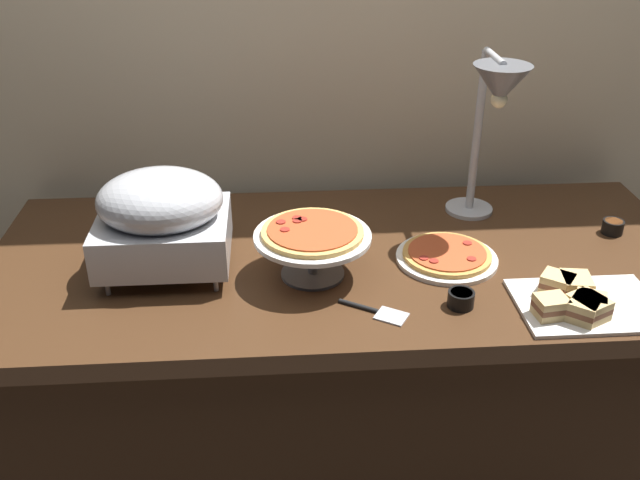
{
  "coord_description": "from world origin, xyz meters",
  "views": [
    {
      "loc": [
        -0.18,
        -1.63,
        1.7
      ],
      "look_at": [
        -0.07,
        0.0,
        0.81
      ],
      "focal_mm": 39.64,
      "sensor_mm": 36.0,
      "label": 1
    }
  ],
  "objects_px": {
    "sauce_cup_far": "(613,226)",
    "sauce_cup_near": "(461,298)",
    "heat_lamp": "(495,101)",
    "serving_spatula": "(375,311)",
    "chafing_dish": "(162,217)",
    "pizza_plate_center": "(312,238)",
    "sandwich_platter": "(580,301)",
    "pizza_plate_front": "(447,256)"
  },
  "relations": [
    {
      "from": "chafing_dish",
      "to": "sandwich_platter",
      "type": "distance_m",
      "value": 1.03
    },
    {
      "from": "pizza_plate_center",
      "to": "sauce_cup_far",
      "type": "height_order",
      "value": "pizza_plate_center"
    },
    {
      "from": "chafing_dish",
      "to": "sauce_cup_far",
      "type": "xyz_separation_m",
      "value": [
        1.23,
        0.11,
        -0.13
      ]
    },
    {
      "from": "pizza_plate_center",
      "to": "sauce_cup_near",
      "type": "distance_m",
      "value": 0.39
    },
    {
      "from": "chafing_dish",
      "to": "heat_lamp",
      "type": "relative_size",
      "value": 0.67
    },
    {
      "from": "heat_lamp",
      "to": "sauce_cup_near",
      "type": "xyz_separation_m",
      "value": [
        -0.15,
        -0.38,
        -0.36
      ]
    },
    {
      "from": "sauce_cup_near",
      "to": "pizza_plate_center",
      "type": "bearing_deg",
      "value": 153.84
    },
    {
      "from": "heat_lamp",
      "to": "sauce_cup_near",
      "type": "height_order",
      "value": "heat_lamp"
    },
    {
      "from": "heat_lamp",
      "to": "pizza_plate_front",
      "type": "xyz_separation_m",
      "value": [
        -0.13,
        -0.17,
        -0.37
      ]
    },
    {
      "from": "heat_lamp",
      "to": "serving_spatula",
      "type": "relative_size",
      "value": 3.01
    },
    {
      "from": "sandwich_platter",
      "to": "heat_lamp",
      "type": "bearing_deg",
      "value": 106.27
    },
    {
      "from": "pizza_plate_front",
      "to": "sauce_cup_far",
      "type": "distance_m",
      "value": 0.52
    },
    {
      "from": "pizza_plate_front",
      "to": "pizza_plate_center",
      "type": "distance_m",
      "value": 0.37
    },
    {
      "from": "sauce_cup_near",
      "to": "serving_spatula",
      "type": "bearing_deg",
      "value": -176.54
    },
    {
      "from": "heat_lamp",
      "to": "serving_spatula",
      "type": "bearing_deg",
      "value": -132.12
    },
    {
      "from": "pizza_plate_front",
      "to": "pizza_plate_center",
      "type": "relative_size",
      "value": 0.91
    },
    {
      "from": "heat_lamp",
      "to": "pizza_plate_front",
      "type": "height_order",
      "value": "heat_lamp"
    },
    {
      "from": "sandwich_platter",
      "to": "pizza_plate_front",
      "type": "bearing_deg",
      "value": 135.76
    },
    {
      "from": "heat_lamp",
      "to": "pizza_plate_front",
      "type": "distance_m",
      "value": 0.42
    },
    {
      "from": "sandwich_platter",
      "to": "sauce_cup_near",
      "type": "height_order",
      "value": "sandwich_platter"
    },
    {
      "from": "sauce_cup_far",
      "to": "sauce_cup_near",
      "type": "bearing_deg",
      "value": -147.26
    },
    {
      "from": "sandwich_platter",
      "to": "pizza_plate_center",
      "type": "bearing_deg",
      "value": 161.72
    },
    {
      "from": "sauce_cup_near",
      "to": "sauce_cup_far",
      "type": "height_order",
      "value": "same"
    },
    {
      "from": "chafing_dish",
      "to": "pizza_plate_center",
      "type": "relative_size",
      "value": 1.11
    },
    {
      "from": "heat_lamp",
      "to": "sauce_cup_far",
      "type": "bearing_deg",
      "value": -7.43
    },
    {
      "from": "pizza_plate_front",
      "to": "sandwich_platter",
      "type": "bearing_deg",
      "value": -44.24
    },
    {
      "from": "chafing_dish",
      "to": "pizza_plate_front",
      "type": "relative_size",
      "value": 1.22
    },
    {
      "from": "chafing_dish",
      "to": "heat_lamp",
      "type": "xyz_separation_m",
      "value": [
        0.86,
        0.16,
        0.23
      ]
    },
    {
      "from": "chafing_dish",
      "to": "sauce_cup_far",
      "type": "height_order",
      "value": "chafing_dish"
    },
    {
      "from": "chafing_dish",
      "to": "sandwich_platter",
      "type": "relative_size",
      "value": 0.97
    },
    {
      "from": "sauce_cup_near",
      "to": "sauce_cup_far",
      "type": "xyz_separation_m",
      "value": [
        0.52,
        0.33,
        -0.0
      ]
    },
    {
      "from": "heat_lamp",
      "to": "sauce_cup_far",
      "type": "xyz_separation_m",
      "value": [
        0.37,
        -0.05,
        -0.36
      ]
    },
    {
      "from": "sauce_cup_near",
      "to": "serving_spatula",
      "type": "height_order",
      "value": "sauce_cup_near"
    },
    {
      "from": "heat_lamp",
      "to": "chafing_dish",
      "type": "bearing_deg",
      "value": -169.54
    },
    {
      "from": "chafing_dish",
      "to": "sandwich_platter",
      "type": "height_order",
      "value": "chafing_dish"
    },
    {
      "from": "sauce_cup_near",
      "to": "pizza_plate_front",
      "type": "bearing_deg",
      "value": 85.63
    },
    {
      "from": "heat_lamp",
      "to": "pizza_plate_center",
      "type": "relative_size",
      "value": 1.67
    },
    {
      "from": "chafing_dish",
      "to": "pizza_plate_center",
      "type": "distance_m",
      "value": 0.38
    },
    {
      "from": "pizza_plate_center",
      "to": "serving_spatula",
      "type": "xyz_separation_m",
      "value": [
        0.14,
        -0.18,
        -0.1
      ]
    },
    {
      "from": "sandwich_platter",
      "to": "sauce_cup_near",
      "type": "distance_m",
      "value": 0.28
    },
    {
      "from": "heat_lamp",
      "to": "pizza_plate_center",
      "type": "bearing_deg",
      "value": -156.51
    },
    {
      "from": "sauce_cup_near",
      "to": "sauce_cup_far",
      "type": "bearing_deg",
      "value": 32.74
    }
  ]
}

